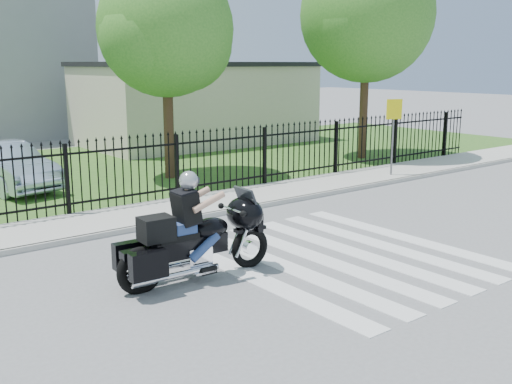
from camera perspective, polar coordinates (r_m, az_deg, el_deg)
ground at (r=11.69m, az=7.88°, el=-6.07°), size 120.00×120.00×0.00m
crosswalk at (r=11.68m, az=7.88°, el=-6.04°), size 5.00×5.50×0.01m
sidewalk at (r=15.42m, az=-5.55°, el=-1.29°), size 40.00×2.00×0.12m
curb at (r=14.61m, az=-3.43°, el=-2.02°), size 40.00×0.12×0.12m
grass_strip at (r=21.56m, az=-15.64°, el=2.02°), size 40.00×12.00×0.02m
iron_fence at (r=16.09m, az=-7.53°, el=2.28°), size 26.00×0.04×1.80m
tree_mid at (r=19.23m, az=-8.60°, el=15.10°), size 4.20×4.20×6.78m
tree_right at (r=23.58m, az=10.53°, el=16.22°), size 5.00×5.00×7.90m
building_low at (r=28.11m, az=-5.70°, el=8.25°), size 10.00×6.00×3.50m
building_low_roof at (r=28.04m, az=-5.78°, el=12.02°), size 10.20×6.20×0.20m
motorcycle_rider at (r=10.17m, az=-6.01°, el=-4.10°), size 2.94×0.96×1.94m
parked_car at (r=18.79m, az=-22.82°, el=2.25°), size 2.22×4.40×1.38m
traffic_sign at (r=19.54m, az=12.98°, el=6.59°), size 0.50×0.24×2.41m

